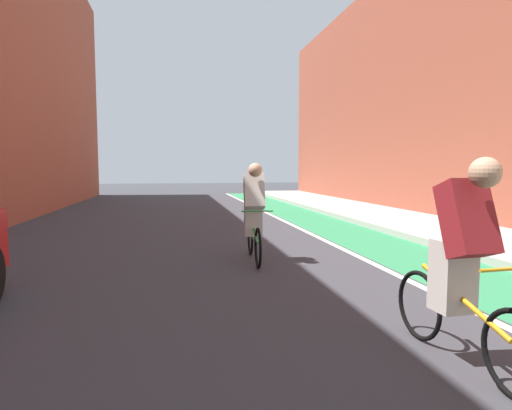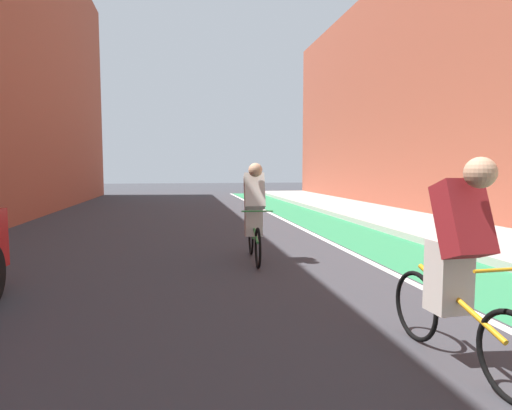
# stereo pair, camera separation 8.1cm
# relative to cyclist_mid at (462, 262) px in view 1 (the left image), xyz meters

# --- Properties ---
(ground_plane) EXTENTS (75.33, 75.33, 0.00)m
(ground_plane) POSITION_rel_cyclist_mid_xyz_m (-1.66, 3.48, -0.80)
(ground_plane) COLOR #38383D
(bike_lane_paint) EXTENTS (1.60, 34.24, 0.00)m
(bike_lane_paint) POSITION_rel_cyclist_mid_xyz_m (1.86, 5.48, -0.80)
(bike_lane_paint) COLOR #2D8451
(bike_lane_paint) RESTS_ON ground
(lane_divider_stripe) EXTENTS (0.12, 34.24, 0.00)m
(lane_divider_stripe) POSITION_rel_cyclist_mid_xyz_m (0.96, 5.48, -0.80)
(lane_divider_stripe) COLOR white
(lane_divider_stripe) RESTS_ON ground
(sidewalk_right) EXTENTS (2.74, 34.24, 0.14)m
(sidewalk_right) POSITION_rel_cyclist_mid_xyz_m (4.03, 5.48, -0.73)
(sidewalk_right) COLOR #A8A59E
(sidewalk_right) RESTS_ON ground
(building_facade_right) EXTENTS (2.40, 30.24, 8.47)m
(building_facade_right) POSITION_rel_cyclist_mid_xyz_m (6.60, 7.48, 3.43)
(building_facade_right) COLOR #9E4C38
(building_facade_right) RESTS_ON ground
(cyclist_mid) EXTENTS (0.48, 1.66, 1.58)m
(cyclist_mid) POSITION_rel_cyclist_mid_xyz_m (0.00, 0.00, 0.00)
(cyclist_mid) COLOR black
(cyclist_mid) RESTS_ON ground
(cyclist_trailing) EXTENTS (0.48, 1.67, 1.59)m
(cyclist_trailing) POSITION_rel_cyclist_mid_xyz_m (-0.86, 3.96, 0.04)
(cyclist_trailing) COLOR black
(cyclist_trailing) RESTS_ON ground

